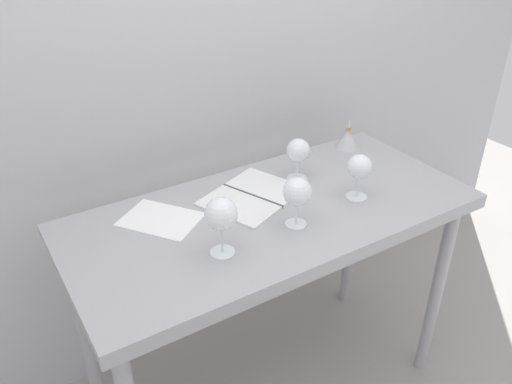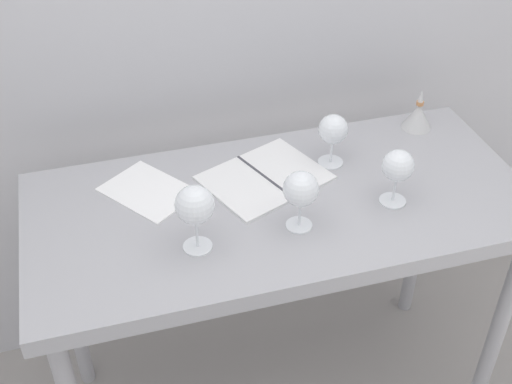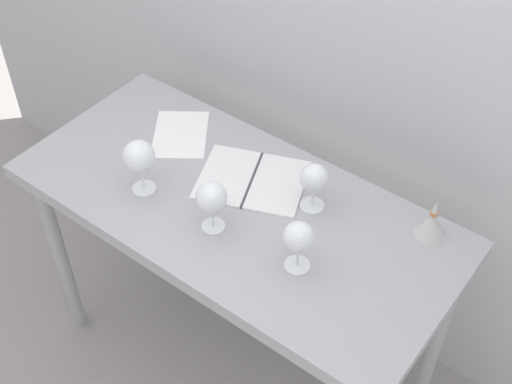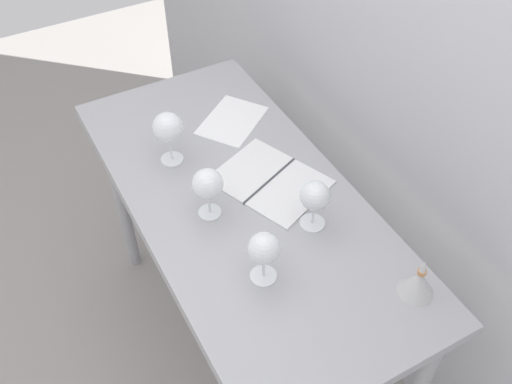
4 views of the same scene
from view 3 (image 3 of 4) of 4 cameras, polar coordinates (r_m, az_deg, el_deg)
name	(u,v)px [view 3 (image 3 of 4)]	position (r m, az deg, el deg)	size (l,w,h in m)	color
ground_plane	(241,360)	(2.84, -1.26, -13.63)	(6.00, 6.00, 0.00)	gray
back_wall	(333,19)	(2.21, 6.31, 13.93)	(3.80, 0.04, 2.60)	#B8B8BD
steel_counter	(236,226)	(2.20, -1.68, -2.77)	(1.40, 0.65, 0.90)	#A2A2A7
wine_glass_near_right	(299,238)	(1.88, 3.52, -3.79)	(0.09, 0.09, 0.16)	white
wine_glass_near_left	(139,157)	(2.11, -9.54, 2.85)	(0.10, 0.10, 0.19)	white
wine_glass_near_center	(212,198)	(1.98, -3.66, -0.51)	(0.09, 0.09, 0.17)	white
wine_glass_far_right	(314,179)	(2.04, 4.78, 1.08)	(0.09, 0.09, 0.16)	white
open_notebook	(252,180)	(2.19, -0.32, 0.99)	(0.40, 0.36, 0.01)	white
tasting_sheet_upper	(180,134)	(2.38, -6.20, 4.73)	(0.18, 0.25, 0.00)	white
decanter_funnel	(431,224)	(2.07, 14.17, -2.56)	(0.10, 0.10, 0.13)	beige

